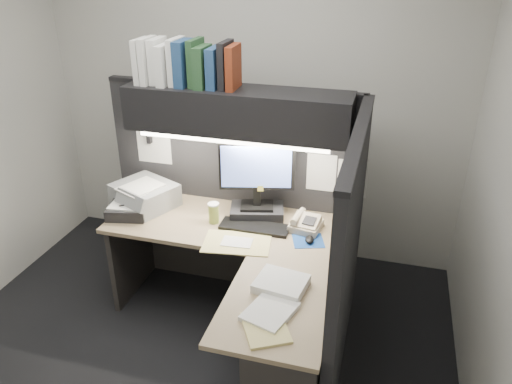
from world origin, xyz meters
TOP-DOWN VIEW (x-y plane):
  - floor at (0.00, 0.00)m, footprint 3.50×3.50m
  - wall_back at (0.00, 1.50)m, footprint 3.50×0.04m
  - partition_back at (0.03, 0.93)m, footprint 1.90×0.06m
  - partition_right at (0.98, 0.18)m, footprint 0.06×1.50m
  - desk at (0.43, -0.00)m, footprint 1.70×1.53m
  - overhead_shelf at (0.12, 0.75)m, footprint 1.55×0.34m
  - task_light_tube at (0.12, 0.61)m, footprint 1.32×0.04m
  - monitor at (0.27, 0.71)m, footprint 0.52×0.32m
  - keyboard at (0.31, 0.54)m, footprint 0.49×0.17m
  - mousepad at (0.70, 0.48)m, footprint 0.25×0.24m
  - mouse at (0.71, 0.46)m, footprint 0.07×0.10m
  - telephone at (0.65, 0.63)m, footprint 0.23×0.24m
  - coffee_cup at (0.00, 0.54)m, footprint 0.10×0.10m
  - printer at (-0.59, 0.65)m, footprint 0.54×0.51m
  - notebook_stack at (-0.63, 0.47)m, footprint 0.32×0.29m
  - open_folder at (0.25, 0.32)m, footprint 0.48×0.35m
  - paper_stack_a at (0.64, -0.07)m, footprint 0.31×0.28m
  - paper_stack_b at (0.63, -0.31)m, footprint 0.30×0.34m
  - manila_stack at (0.64, -0.43)m, footprint 0.32×0.35m
  - binder_row at (-0.23, 0.75)m, footprint 0.70×0.26m
  - pinned_papers at (0.42, 0.56)m, footprint 1.76×1.31m

SIDE VIEW (x-z plane):
  - floor at x=0.00m, z-range 0.00..0.00m
  - desk at x=0.43m, z-range 0.08..0.81m
  - mousepad at x=0.70m, z-range 0.73..0.73m
  - open_folder at x=0.25m, z-range 0.73..0.74m
  - manila_stack at x=0.64m, z-range 0.73..0.75m
  - keyboard at x=0.31m, z-range 0.73..0.75m
  - paper_stack_b at x=0.63m, z-range 0.73..0.76m
  - mouse at x=0.71m, z-range 0.73..0.77m
  - paper_stack_a at x=0.64m, z-range 0.73..0.78m
  - telephone at x=0.65m, z-range 0.73..0.81m
  - notebook_stack at x=-0.63m, z-range 0.73..0.81m
  - coffee_cup at x=0.00m, z-range 0.73..0.87m
  - partition_back at x=0.03m, z-range 0.00..1.60m
  - partition_right at x=0.98m, z-range 0.00..1.60m
  - printer at x=-0.59m, z-range 0.73..0.90m
  - monitor at x=0.27m, z-range 0.67..1.24m
  - pinned_papers at x=0.42m, z-range 0.80..1.31m
  - task_light_tube at x=0.12m, z-range 1.31..1.35m
  - wall_back at x=0.00m, z-range 0.00..2.70m
  - overhead_shelf at x=0.12m, z-range 1.35..1.65m
  - binder_row at x=-0.23m, z-range 1.64..1.95m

